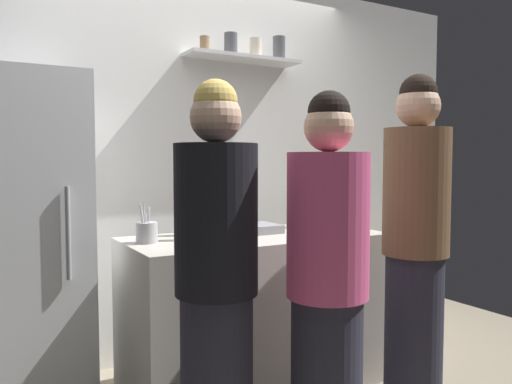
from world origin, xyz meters
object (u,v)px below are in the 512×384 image
at_px(baking_pan, 250,229).
at_px(person_brown_jacket, 415,245).
at_px(utensil_holder, 147,232).
at_px(water_bottle_plastic, 303,211).
at_px(person_pink_top, 327,289).
at_px(wine_bottle_dark_glass, 247,222).
at_px(wine_bottle_green_glass, 332,208).
at_px(person_blonde, 216,285).
at_px(wine_bottle_amber_glass, 185,216).
at_px(wine_bottle_pale_glass, 193,218).
at_px(refrigerator, 23,245).

xyz_separation_m(baking_pan, person_brown_jacket, (0.57, -0.75, -0.03)).
relative_size(utensil_holder, water_bottle_plastic, 0.96).
distance_m(water_bottle_plastic, person_brown_jacket, 0.84).
bearing_deg(person_brown_jacket, person_pink_top, 86.02).
xyz_separation_m(wine_bottle_dark_glass, wine_bottle_green_glass, (0.72, 0.19, 0.02)).
height_order(wine_bottle_green_glass, person_blonde, person_blonde).
xyz_separation_m(wine_bottle_amber_glass, wine_bottle_green_glass, (0.93, -0.17, 0.01)).
bearing_deg(wine_bottle_amber_glass, person_brown_jacket, -42.77).
distance_m(wine_bottle_amber_glass, wine_bottle_green_glass, 0.95).
bearing_deg(water_bottle_plastic, person_pink_top, -120.39).
xyz_separation_m(wine_bottle_green_glass, person_brown_jacket, (0.00, -0.69, -0.14)).
height_order(wine_bottle_amber_glass, person_pink_top, person_pink_top).
bearing_deg(person_blonde, wine_bottle_amber_glass, 128.81).
bearing_deg(wine_bottle_amber_glass, wine_bottle_pale_glass, -98.08).
bearing_deg(water_bottle_plastic, wine_bottle_pale_glass, -171.34).
distance_m(refrigerator, person_pink_top, 1.58).
bearing_deg(baking_pan, person_pink_top, -99.81).
distance_m(wine_bottle_green_glass, person_pink_top, 1.18).
bearing_deg(person_blonde, utensil_holder, 147.60).
bearing_deg(wine_bottle_dark_glass, person_brown_jacket, -34.58).
bearing_deg(wine_bottle_dark_glass, person_pink_top, -90.69).
relative_size(wine_bottle_dark_glass, person_pink_top, 0.18).
xyz_separation_m(wine_bottle_dark_glass, person_brown_jacket, (0.73, -0.50, -0.11)).
height_order(person_brown_jacket, person_blonde, person_brown_jacket).
distance_m(wine_bottle_green_glass, water_bottle_plastic, 0.18).
height_order(water_bottle_plastic, person_blonde, person_blonde).
height_order(refrigerator, person_brown_jacket, refrigerator).
distance_m(water_bottle_plastic, person_pink_top, 1.20).
distance_m(wine_bottle_amber_glass, water_bottle_plastic, 0.80).
bearing_deg(wine_bottle_pale_glass, utensil_holder, 175.36).
relative_size(wine_bottle_dark_glass, wine_bottle_pale_glass, 0.91).
height_order(baking_pan, wine_bottle_pale_glass, wine_bottle_pale_glass).
distance_m(wine_bottle_amber_glass, person_pink_top, 1.11).
xyz_separation_m(wine_bottle_dark_glass, wine_bottle_amber_glass, (-0.21, 0.36, 0.01)).
bearing_deg(person_pink_top, wine_bottle_green_glass, -159.56).
distance_m(baking_pan, person_pink_top, 0.97).
height_order(wine_bottle_dark_glass, wine_bottle_green_glass, wine_bottle_green_glass).
distance_m(wine_bottle_pale_glass, wine_bottle_green_glass, 0.95).
distance_m(person_pink_top, person_brown_jacket, 0.77).
bearing_deg(wine_bottle_green_glass, baking_pan, 174.48).
height_order(refrigerator, baking_pan, refrigerator).
height_order(person_pink_top, person_brown_jacket, person_brown_jacket).
relative_size(wine_bottle_amber_glass, water_bottle_plastic, 1.36).
bearing_deg(baking_pan, person_brown_jacket, -52.69).
bearing_deg(refrigerator, water_bottle_plastic, -5.91).
height_order(utensil_holder, person_pink_top, person_pink_top).
xyz_separation_m(person_pink_top, person_blonde, (-0.41, 0.20, 0.02)).
relative_size(baking_pan, wine_bottle_green_glass, 1.00).
relative_size(baking_pan, person_brown_jacket, 0.19).
xyz_separation_m(utensil_holder, wine_bottle_pale_glass, (0.25, -0.02, 0.06)).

